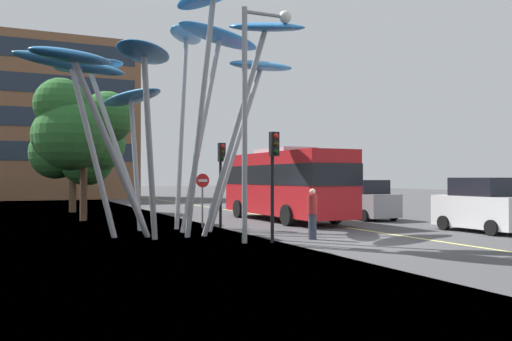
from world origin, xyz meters
name	(u,v)px	position (x,y,z in m)	size (l,w,h in m)	color
ground	(349,243)	(-0.68, 0.00, -0.05)	(120.00, 240.00, 0.10)	#424244
red_bus	(285,181)	(1.47, 8.87, 1.99)	(2.87, 9.68, 3.65)	red
leaf_sculpture	(172,63)	(-5.48, 4.83, 6.60)	(11.50, 10.35, 9.11)	#9EA0A5
traffic_light_kerb_near	(274,163)	(-3.16, 0.74, 2.67)	(0.28, 0.42, 3.69)	black
traffic_light_kerb_far	(221,166)	(-2.85, 6.46, 2.65)	(0.28, 0.42, 3.66)	black
car_parked_near	(483,206)	(6.12, 0.58, 1.02)	(2.00, 3.97, 2.17)	silver
car_parked_mid	(365,201)	(5.70, 7.94, 0.96)	(1.96, 3.81, 2.05)	gray
car_parked_far	(298,195)	(5.43, 14.63, 1.11)	(1.96, 4.14, 2.38)	black
street_lamp	(256,92)	(-3.65, 1.12, 5.05)	(1.83, 0.44, 7.94)	gray
tree_pavement_near	(74,127)	(-8.30, 12.32, 4.65)	(4.93, 4.18, 6.96)	brown
tree_pavement_far	(83,144)	(-6.92, 20.27, 4.30)	(5.78, 5.41, 6.82)	brown
pedestrian	(312,214)	(-1.45, 1.12, 0.90)	(0.34, 0.34, 1.78)	#2D3342
no_entry_sign	(203,191)	(-3.52, 6.98, 1.57)	(0.60, 0.12, 2.35)	gray
backdrop_building	(24,120)	(-9.81, 45.13, 8.10)	(21.80, 10.20, 16.19)	brown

